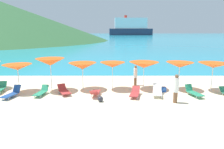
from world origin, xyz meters
TOP-DOWN VIEW (x-y plane):
  - ground_plane at (0.00, 10.00)m, footprint 50.00×100.00m
  - ocean_water at (0.00, 228.91)m, footprint 650.00×440.00m
  - umbrella_1 at (-5.75, 3.34)m, footprint 2.16×2.16m
  - umbrella_2 at (-3.49, 3.70)m, footprint 2.14×2.14m
  - umbrella_3 at (-1.19, 4.01)m, footprint 2.19×2.19m
  - umbrella_4 at (1.05, 4.08)m, footprint 2.00×2.00m
  - umbrella_5 at (3.42, 4.18)m, footprint 2.35×2.35m
  - umbrella_6 at (6.06, 4.00)m, footprint 2.13×2.13m
  - umbrella_7 at (8.35, 3.57)m, footprint 2.31×2.31m
  - lounge_chair_0 at (2.57, 2.24)m, footprint 0.90×1.69m
  - lounge_chair_1 at (-3.87, 2.53)m, footprint 0.74×1.53m
  - lounge_chair_2 at (-7.12, 3.24)m, footprint 0.74×1.54m
  - lounge_chair_3 at (4.12, 2.39)m, footprint 0.84×1.51m
  - lounge_chair_4 at (-0.13, 2.21)m, footprint 0.63×1.53m
  - lounge_chair_5 at (6.60, 2.38)m, footprint 0.92×1.59m
  - lounge_chair_6 at (-2.40, 2.87)m, footprint 1.30×1.80m
  - lounge_chair_7 at (-5.71, 2.10)m, footprint 0.86×1.61m
  - beachgoer_1 at (4.93, 1.00)m, footprint 0.35×0.35m
  - beachgoer_2 at (2.92, 5.21)m, footprint 0.30×0.30m
  - beach_ball at (0.29, 1.17)m, footprint 0.36×0.36m
  - cooler_box at (4.71, 3.41)m, footprint 0.54×0.41m
  - cruise_ship at (23.11, 236.80)m, footprint 50.84×12.21m

SIDE VIEW (x-z plane):
  - ground_plane at x=0.00m, z-range -0.30..0.00m
  - ocean_water at x=0.00m, z-range 0.00..0.02m
  - cooler_box at x=4.71m, z-range 0.00..0.34m
  - beach_ball at x=0.29m, z-range 0.00..0.36m
  - lounge_chair_6 at x=-2.40m, z-range -0.03..0.52m
  - lounge_chair_1 at x=-3.87m, z-range -0.05..0.55m
  - lounge_chair_0 at x=2.57m, z-range -0.01..0.55m
  - lounge_chair_7 at x=-5.71m, z-range -0.08..0.62m
  - lounge_chair_5 at x=6.60m, z-range -0.06..0.62m
  - lounge_chair_4 at x=-0.13m, z-range 0.00..0.61m
  - lounge_chair_2 at x=-7.12m, z-range -0.03..0.66m
  - lounge_chair_3 at x=4.12m, z-range -0.05..0.70m
  - beachgoer_2 at x=2.92m, z-range 0.05..1.70m
  - beachgoer_1 at x=4.93m, z-range 0.05..1.84m
  - umbrella_3 at x=-1.19m, z-range 0.78..2.83m
  - umbrella_1 at x=-5.75m, z-range 0.81..2.85m
  - umbrella_5 at x=3.42m, z-range 0.81..2.90m
  - umbrella_4 at x=1.05m, z-range 0.84..2.92m
  - umbrella_6 at x=6.06m, z-range 0.84..2.94m
  - umbrella_7 at x=8.35m, z-range 0.87..2.99m
  - umbrella_2 at x=-3.49m, z-range 0.94..3.37m
  - cruise_ship at x=23.11m, z-range -2.60..20.14m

